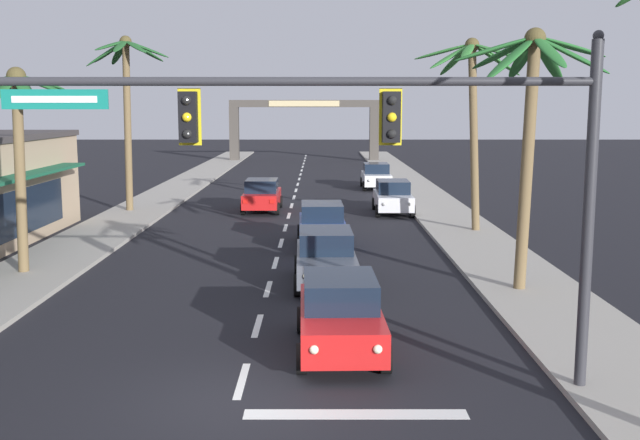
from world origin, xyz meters
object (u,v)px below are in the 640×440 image
(palm_left_second, at_px, (20,124))
(palm_left_third, at_px, (128,84))
(sedan_lead_at_stop_bar, at_px, (342,314))
(palm_right_third, at_px, (474,91))
(sedan_parked_mid_kerb, at_px, (378,176))
(palm_right_second, at_px, (533,100))
(sedan_fifth_in_queue, at_px, (324,224))
(sedan_third_in_queue, at_px, (327,257))
(sedan_oncoming_far, at_px, (264,195))
(town_gateway_arch, at_px, (306,121))
(sedan_parked_nearest_kerb, at_px, (394,197))
(traffic_signal_mast, at_px, (397,143))

(palm_left_second, distance_m, palm_left_third, 14.59)
(sedan_lead_at_stop_bar, relative_size, palm_right_third, 0.54)
(sedan_parked_mid_kerb, bearing_deg, palm_right_second, -85.38)
(sedan_fifth_in_queue, relative_size, sedan_parked_mid_kerb, 1.01)
(sedan_third_in_queue, distance_m, sedan_oncoming_far, 16.54)
(palm_left_third, bearing_deg, town_gateway_arch, 77.38)
(sedan_lead_at_stop_bar, bearing_deg, sedan_parked_nearest_kerb, 81.48)
(palm_left_third, xyz_separation_m, town_gateway_arch, (8.15, 36.40, -2.58))
(sedan_parked_nearest_kerb, distance_m, palm_left_third, 14.59)
(sedan_fifth_in_queue, relative_size, palm_left_second, 0.67)
(sedan_parked_nearest_kerb, relative_size, palm_right_third, 0.54)
(sedan_third_in_queue, height_order, sedan_parked_nearest_kerb, same)
(traffic_signal_mast, bearing_deg, sedan_parked_mid_kerb, 86.27)
(sedan_third_in_queue, relative_size, palm_left_third, 0.50)
(traffic_signal_mast, xyz_separation_m, palm_right_second, (4.61, 7.78, 0.84))
(sedan_lead_at_stop_bar, distance_m, sedan_fifth_in_queue, 12.76)
(sedan_lead_at_stop_bar, height_order, sedan_oncoming_far, same)
(sedan_fifth_in_queue, bearing_deg, sedan_parked_mid_kerb, 80.01)
(sedan_oncoming_far, distance_m, sedan_parked_nearest_kerb, 6.78)
(sedan_fifth_in_queue, bearing_deg, sedan_parked_nearest_kerb, 68.18)
(sedan_parked_nearest_kerb, bearing_deg, sedan_fifth_in_queue, -111.82)
(sedan_parked_nearest_kerb, relative_size, palm_left_third, 0.50)
(palm_left_third, bearing_deg, sedan_fifth_in_queue, -43.54)
(sedan_fifth_in_queue, bearing_deg, palm_right_third, 25.83)
(palm_left_third, bearing_deg, sedan_parked_nearest_kerb, -0.90)
(palm_right_second, bearing_deg, palm_right_third, 87.72)
(traffic_signal_mast, height_order, sedan_parked_nearest_kerb, traffic_signal_mast)
(palm_right_third, bearing_deg, sedan_parked_mid_kerb, 98.68)
(palm_right_second, height_order, palm_right_third, palm_right_third)
(traffic_signal_mast, height_order, palm_right_second, palm_right_second)
(palm_left_third, relative_size, town_gateway_arch, 0.60)
(sedan_parked_mid_kerb, bearing_deg, sedan_oncoming_far, -121.90)
(sedan_lead_at_stop_bar, xyz_separation_m, sedan_third_in_queue, (-0.28, 6.38, 0.00))
(traffic_signal_mast, xyz_separation_m, sedan_oncoming_far, (-4.41, 25.04, -3.91))
(town_gateway_arch, bearing_deg, palm_left_second, -98.87)
(sedan_third_in_queue, xyz_separation_m, palm_right_second, (5.82, -1.03, 4.75))
(sedan_third_in_queue, bearing_deg, palm_right_third, 56.56)
(traffic_signal_mast, xyz_separation_m, palm_right_third, (5.02, 18.26, 1.31))
(traffic_signal_mast, bearing_deg, palm_right_third, 74.62)
(sedan_third_in_queue, bearing_deg, palm_left_second, 172.96)
(sedan_third_in_queue, distance_m, sedan_parked_nearest_kerb, 15.88)
(sedan_fifth_in_queue, xyz_separation_m, town_gateway_arch, (-1.64, 45.70, 3.10))
(sedan_parked_mid_kerb, height_order, palm_right_second, palm_right_second)
(palm_left_second, bearing_deg, palm_right_third, 27.40)
(traffic_signal_mast, xyz_separation_m, town_gateway_arch, (-2.95, 60.89, -0.81))
(palm_left_third, height_order, palm_right_third, palm_left_third)
(sedan_third_in_queue, height_order, sedan_fifth_in_queue, same)
(sedan_third_in_queue, bearing_deg, sedan_fifth_in_queue, 90.84)
(palm_left_third, xyz_separation_m, palm_right_third, (16.12, -6.24, -0.46))
(sedan_fifth_in_queue, distance_m, sedan_parked_mid_kerb, 21.00)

